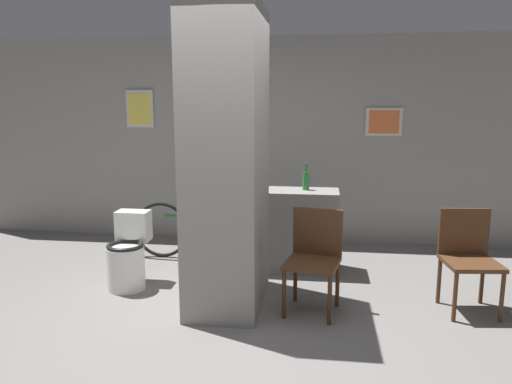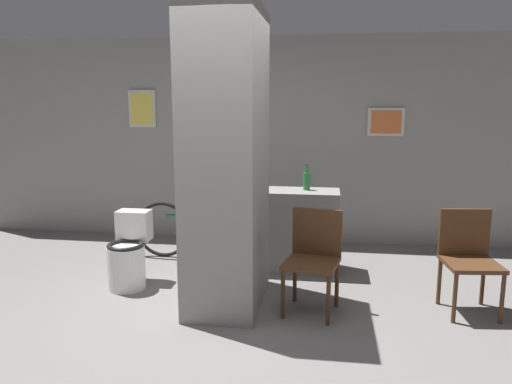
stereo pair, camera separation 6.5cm
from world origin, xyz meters
TOP-DOWN VIEW (x-y plane):
  - ground_plane at (0.00, 0.00)m, footprint 14.00×14.00m
  - wall_back at (-0.00, 2.63)m, footprint 8.00×0.09m
  - pillar_center at (-0.07, 0.54)m, footprint 0.65×1.08m
  - counter_shelf at (0.36, 1.50)m, footprint 1.17×0.44m
  - toilet at (-1.11, 0.77)m, footprint 0.36×0.52m
  - chair_near_pillar at (0.71, 0.47)m, footprint 0.52×0.52m
  - chair_by_doorway at (2.03, 0.65)m, footprint 0.49×0.49m
  - bicycle at (-0.52, 1.71)m, footprint 1.76×0.42m
  - bottle_tall at (0.59, 1.54)m, footprint 0.07×0.07m

SIDE VIEW (x-z plane):
  - ground_plane at x=0.00m, z-range 0.00..0.00m
  - toilet at x=-1.11m, z-range -0.05..0.68m
  - bicycle at x=-0.52m, z-range -0.01..0.70m
  - counter_shelf at x=0.36m, z-range 0.00..0.87m
  - chair_near_pillar at x=0.71m, z-range 0.05..0.94m
  - chair_by_doorway at x=2.03m, z-range 0.05..0.94m
  - bottle_tall at x=0.59m, z-range 0.84..1.12m
  - pillar_center at x=-0.07m, z-range 0.00..2.60m
  - wall_back at x=0.00m, z-range 0.00..2.60m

